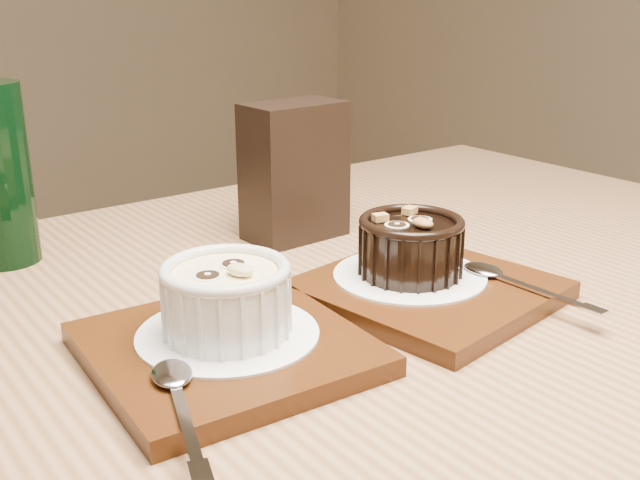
# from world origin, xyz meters

# --- Properties ---
(table) EXTENTS (1.22, 0.83, 0.75)m
(table) POSITION_xyz_m (0.12, 0.29, 0.66)
(table) COLOR brown
(table) RESTS_ON ground
(tray_left) EXTENTS (0.20, 0.20, 0.01)m
(tray_left) POSITION_xyz_m (0.03, 0.28, 0.76)
(tray_left) COLOR #46220B
(tray_left) RESTS_ON table
(doily_left) EXTENTS (0.13, 0.13, 0.00)m
(doily_left) POSITION_xyz_m (0.04, 0.28, 0.77)
(doily_left) COLOR white
(doily_left) RESTS_ON tray_left
(ramekin_white) EXTENTS (0.09, 0.09, 0.05)m
(ramekin_white) POSITION_xyz_m (0.04, 0.28, 0.80)
(ramekin_white) COLOR silver
(ramekin_white) RESTS_ON doily_left
(spoon_left) EXTENTS (0.07, 0.13, 0.01)m
(spoon_left) POSITION_xyz_m (-0.03, 0.22, 0.77)
(spoon_left) COLOR silver
(spoon_left) RESTS_ON tray_left
(tray_right) EXTENTS (0.20, 0.20, 0.01)m
(tray_right) POSITION_xyz_m (0.22, 0.26, 0.76)
(tray_right) COLOR #46220B
(tray_right) RESTS_ON table
(doily_right) EXTENTS (0.13, 0.13, 0.00)m
(doily_right) POSITION_xyz_m (0.22, 0.28, 0.77)
(doily_right) COLOR white
(doily_right) RESTS_ON tray_right
(ramekin_dark) EXTENTS (0.09, 0.09, 0.05)m
(ramekin_dark) POSITION_xyz_m (0.22, 0.28, 0.79)
(ramekin_dark) COLOR black
(ramekin_dark) RESTS_ON doily_right
(spoon_right) EXTENTS (0.03, 0.13, 0.01)m
(spoon_right) POSITION_xyz_m (0.28, 0.21, 0.77)
(spoon_right) COLOR silver
(spoon_right) RESTS_ON tray_right
(condiment_stand) EXTENTS (0.10, 0.06, 0.14)m
(condiment_stand) POSITION_xyz_m (0.23, 0.46, 0.82)
(condiment_stand) COLOR black
(condiment_stand) RESTS_ON table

